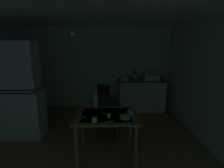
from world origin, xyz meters
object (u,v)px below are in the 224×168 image
at_px(chair_by_counter, 106,101).
at_px(mug_tall, 94,120).
at_px(glass_bottle, 96,102).
at_px(serving_bowl_wide, 125,117).
at_px(hand_pump, 134,74).
at_px(sink_basin, 151,77).
at_px(dining_table, 106,120).
at_px(chair_far_side, 106,115).
at_px(mixing_bowl_counter, 125,79).
at_px(hutch_cabinet, 16,94).

xyz_separation_m(chair_by_counter, mug_tall, (-0.17, -1.78, 0.30)).
bearing_deg(glass_bottle, serving_bowl_wide, -45.08).
bearing_deg(hand_pump, sink_basin, -5.40).
bearing_deg(mug_tall, sink_basin, 58.84).
distance_m(chair_by_counter, mug_tall, 1.81).
bearing_deg(chair_by_counter, mug_tall, -95.44).
bearing_deg(dining_table, hand_pump, 69.63).
bearing_deg(dining_table, glass_bottle, 120.74).
distance_m(sink_basin, dining_table, 2.57).
relative_size(sink_basin, dining_table, 0.42).
height_order(sink_basin, serving_bowl_wide, sink_basin).
bearing_deg(serving_bowl_wide, chair_far_side, 111.23).
distance_m(chair_far_side, chair_by_counter, 0.89).
bearing_deg(mug_tall, chair_far_side, 79.03).
distance_m(sink_basin, chair_far_side, 2.11).
bearing_deg(glass_bottle, mixing_bowl_counter, 68.20).
distance_m(chair_far_side, glass_bottle, 0.52).
relative_size(hand_pump, mug_tall, 4.63).
bearing_deg(hand_pump, mixing_bowl_counter, -162.04).
distance_m(dining_table, chair_by_counter, 1.52).
height_order(mixing_bowl_counter, dining_table, mixing_bowl_counter).
height_order(hutch_cabinet, hand_pump, hutch_cabinet).
bearing_deg(sink_basin, dining_table, -120.86).
bearing_deg(hand_pump, hutch_cabinet, -151.17).
relative_size(chair_far_side, chair_by_counter, 0.99).
height_order(hand_pump, glass_bottle, hand_pump).
bearing_deg(chair_by_counter, glass_bottle, -98.71).
height_order(hand_pump, serving_bowl_wide, hand_pump).
height_order(mixing_bowl_counter, glass_bottle, glass_bottle).
bearing_deg(sink_basin, chair_far_side, -129.92).
height_order(mixing_bowl_counter, chair_by_counter, mixing_bowl_counter).
height_order(hand_pump, mug_tall, hand_pump).
xyz_separation_m(dining_table, chair_far_side, (-0.01, 0.62, -0.16)).
relative_size(hand_pump, serving_bowl_wide, 2.28).
bearing_deg(dining_table, chair_far_side, 90.60).
relative_size(mixing_bowl_counter, chair_by_counter, 0.26).
bearing_deg(mug_tall, glass_bottle, 91.26).
bearing_deg(mixing_bowl_counter, sink_basin, 3.71).
distance_m(dining_table, chair_far_side, 0.64).
bearing_deg(mixing_bowl_counter, serving_bowl_wide, -95.82).
xyz_separation_m(dining_table, mug_tall, (-0.18, -0.27, 0.14)).
bearing_deg(sink_basin, hutch_cabinet, -155.64).
distance_m(hand_pump, glass_bottle, 2.18).
bearing_deg(hutch_cabinet, dining_table, -22.21).
height_order(sink_basin, hand_pump, hand_pump).
distance_m(mixing_bowl_counter, chair_far_side, 1.68).
height_order(dining_table, mug_tall, mug_tall).
height_order(dining_table, chair_by_counter, chair_by_counter).
bearing_deg(hutch_cabinet, chair_far_side, -4.31).
relative_size(hand_pump, dining_table, 0.37).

